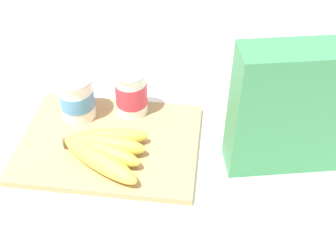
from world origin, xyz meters
The scene contains 6 objects.
ground_plane centered at (0.00, 0.00, 0.00)m, with size 2.40×2.40×0.00m, color silver.
cutting_board centered at (0.00, 0.00, 0.01)m, with size 0.34×0.25×0.01m, color tan.
cereal_box centered at (0.32, 0.00, 0.12)m, with size 0.21×0.07×0.25m, color #38844C.
yogurt_cup_front centered at (-0.08, 0.07, 0.06)m, with size 0.07×0.07×0.09m.
yogurt_cup_back centered at (0.03, 0.09, 0.06)m, with size 0.07×0.07×0.10m.
banana_bunch centered at (0.00, -0.04, 0.03)m, with size 0.17×0.15×0.04m.
Camera 1 is at (0.18, -0.56, 0.58)m, focal length 45.17 mm.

